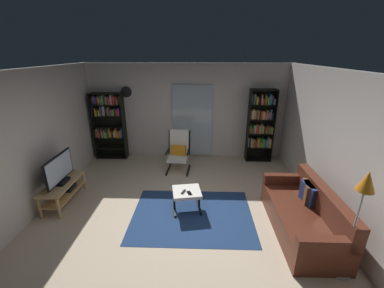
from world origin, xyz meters
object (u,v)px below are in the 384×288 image
(television, at_px, (59,170))
(floor_lamp_by_sofa, at_px, (364,193))
(bookshelf_near_tv, at_px, (109,121))
(cell_phone, at_px, (189,193))
(ottoman, at_px, (187,194))
(wall_clock, at_px, (126,92))
(leather_sofa, at_px, (304,215))
(lounge_armchair, at_px, (179,150))
(bookshelf_near_sofa, at_px, (260,124))
(tv_stand, at_px, (64,189))
(tv_remote, at_px, (183,192))

(television, height_order, floor_lamp_by_sofa, floor_lamp_by_sofa)
(bookshelf_near_tv, xyz_separation_m, cell_phone, (2.33, -2.54, -0.66))
(ottoman, relative_size, wall_clock, 2.05)
(leather_sofa, bearing_deg, floor_lamp_by_sofa, -78.10)
(lounge_armchair, height_order, cell_phone, lounge_armchair)
(bookshelf_near_sofa, bearing_deg, ottoman, -127.70)
(cell_phone, distance_m, floor_lamp_by_sofa, 2.66)
(ottoman, bearing_deg, bookshelf_near_tv, 132.90)
(television, xyz_separation_m, cell_phone, (2.53, -0.25, -0.30))
(television, height_order, ottoman, television)
(bookshelf_near_sofa, relative_size, ottoman, 3.32)
(leather_sofa, bearing_deg, tv_stand, 171.07)
(tv_stand, xyz_separation_m, television, (0.00, -0.02, 0.42))
(cell_phone, height_order, floor_lamp_by_sofa, floor_lamp_by_sofa)
(lounge_armchair, relative_size, tv_remote, 7.10)
(leather_sofa, relative_size, tv_remote, 13.23)
(television, bearing_deg, bookshelf_near_sofa, 27.40)
(lounge_armchair, distance_m, cell_phone, 1.87)
(lounge_armchair, distance_m, ottoman, 1.77)
(tv_stand, height_order, lounge_armchair, lounge_armchair)
(bookshelf_near_sofa, relative_size, cell_phone, 14.08)
(tv_remote, bearing_deg, wall_clock, 143.61)
(bookshelf_near_sofa, height_order, leather_sofa, bookshelf_near_sofa)
(bookshelf_near_tv, bearing_deg, cell_phone, -47.49)
(television, bearing_deg, lounge_armchair, 35.98)
(television, relative_size, bookshelf_near_tv, 0.49)
(bookshelf_near_tv, relative_size, lounge_armchair, 1.80)
(ottoman, relative_size, tv_remote, 4.12)
(tv_stand, bearing_deg, cell_phone, -6.23)
(television, xyz_separation_m, floor_lamp_by_sofa, (4.66, -1.58, 0.58))
(cell_phone, bearing_deg, lounge_armchair, 78.56)
(television, height_order, bookshelf_near_tv, bookshelf_near_tv)
(leather_sofa, height_order, cell_phone, leather_sofa)
(wall_clock, bearing_deg, tv_remote, -57.34)
(wall_clock, bearing_deg, lounge_armchair, -30.32)
(bookshelf_near_tv, distance_m, ottoman, 3.42)
(wall_clock, bearing_deg, cell_phone, -56.04)
(tv_stand, bearing_deg, ottoman, -4.25)
(leather_sofa, xyz_separation_m, lounge_armchair, (-2.29, 2.26, 0.24))
(tv_remote, bearing_deg, bookshelf_near_sofa, 73.06)
(bookshelf_near_sofa, relative_size, wall_clock, 6.80)
(bookshelf_near_sofa, relative_size, tv_remote, 13.68)
(lounge_armchair, bearing_deg, leather_sofa, -44.55)
(bookshelf_near_tv, xyz_separation_m, ottoman, (2.27, -2.45, -0.73))
(leather_sofa, distance_m, wall_clock, 5.11)
(ottoman, distance_m, floor_lamp_by_sofa, 2.78)
(lounge_armchair, distance_m, wall_clock, 2.14)
(tv_remote, xyz_separation_m, wall_clock, (-1.70, 2.65, 1.43))
(tv_stand, relative_size, tv_remote, 7.85)
(cell_phone, bearing_deg, wall_clock, 101.71)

